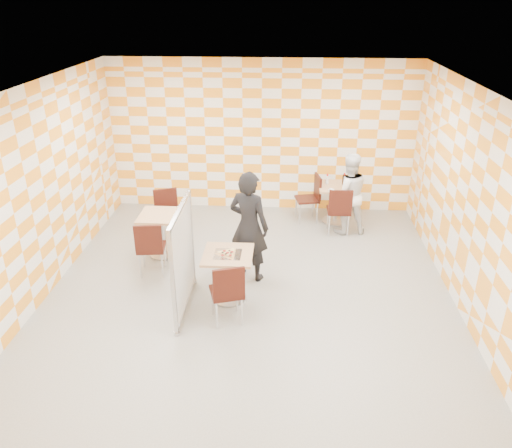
{
  "coord_description": "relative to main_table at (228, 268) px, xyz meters",
  "views": [
    {
      "loc": [
        0.51,
        -6.11,
        4.12
      ],
      "look_at": [
        0.1,
        0.2,
        1.15
      ],
      "focal_mm": 35.0,
      "sensor_mm": 36.0,
      "label": 1
    }
  ],
  "objects": [
    {
      "name": "chair_main_front",
      "position": [
        0.06,
        -0.61,
        0.04
      ],
      "size": [
        0.53,
        0.54,
        0.92
      ],
      "color": "#35110A",
      "rests_on": "ground"
    },
    {
      "name": "main_table",
      "position": [
        0.0,
        0.0,
        0.0
      ],
      "size": [
        0.7,
        0.7,
        0.75
      ],
      "color": "tan",
      "rests_on": "ground"
    },
    {
      "name": "chair_empty_near",
      "position": [
        -1.28,
        0.58,
        0.04
      ],
      "size": [
        0.47,
        0.48,
        0.92
      ],
      "color": "#35110A",
      "rests_on": "ground"
    },
    {
      "name": "pizza_on_foil",
      "position": [
        -0.0,
        -0.02,
        0.26
      ],
      "size": [
        0.4,
        0.4,
        0.04
      ],
      "color": "silver",
      "rests_on": "main_table"
    },
    {
      "name": "chair_second_side",
      "position": [
        1.3,
        2.86,
        0.04
      ],
      "size": [
        0.51,
        0.5,
        0.92
      ],
      "color": "#35110A",
      "rests_on": "ground"
    },
    {
      "name": "chair_empty_far",
      "position": [
        -1.32,
        1.91,
        0.04
      ],
      "size": [
        0.55,
        0.56,
        0.92
      ],
      "color": "#35110A",
      "rests_on": "ground"
    },
    {
      "name": "room_shell",
      "position": [
        0.29,
        0.5,
        0.99
      ],
      "size": [
        7.0,
        7.0,
        7.0
      ],
      "color": "#969691",
      "rests_on": "ground"
    },
    {
      "name": "second_table",
      "position": [
        1.77,
        2.82,
        0.0
      ],
      "size": [
        0.7,
        0.7,
        0.75
      ],
      "color": "tan",
      "rests_on": "ground"
    },
    {
      "name": "chair_second_front",
      "position": [
        1.77,
        2.23,
        0.04
      ],
      "size": [
        0.42,
        0.43,
        0.92
      ],
      "color": "#35110A",
      "rests_on": "ground"
    },
    {
      "name": "soda_bottle",
      "position": [
        1.9,
        2.89,
        0.34
      ],
      "size": [
        0.07,
        0.07,
        0.23
      ],
      "color": "black",
      "rests_on": "second_table"
    },
    {
      "name": "man_white",
      "position": [
        1.93,
        2.38,
        0.25
      ],
      "size": [
        0.82,
        0.69,
        1.53
      ],
      "primitive_type": "imported",
      "rotation": [
        0.0,
        0.0,
        3.3
      ],
      "color": "white",
      "rests_on": "ground"
    },
    {
      "name": "empty_table",
      "position": [
        -1.27,
        1.28,
        0.0
      ],
      "size": [
        0.7,
        0.7,
        0.75
      ],
      "color": "tan",
      "rests_on": "ground"
    },
    {
      "name": "sport_bottle",
      "position": [
        1.58,
        2.92,
        0.33
      ],
      "size": [
        0.06,
        0.06,
        0.2
      ],
      "color": "white",
      "rests_on": "second_table"
    },
    {
      "name": "partition",
      "position": [
        -0.59,
        -0.26,
        0.28
      ],
      "size": [
        0.08,
        1.38,
        1.55
      ],
      "color": "white",
      "rests_on": "ground"
    },
    {
      "name": "man_dark",
      "position": [
        0.25,
        0.65,
        0.37
      ],
      "size": [
        0.75,
        0.63,
        1.75
      ],
      "primitive_type": "imported",
      "rotation": [
        0.0,
        0.0,
        2.75
      ],
      "color": "black",
      "rests_on": "ground"
    }
  ]
}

